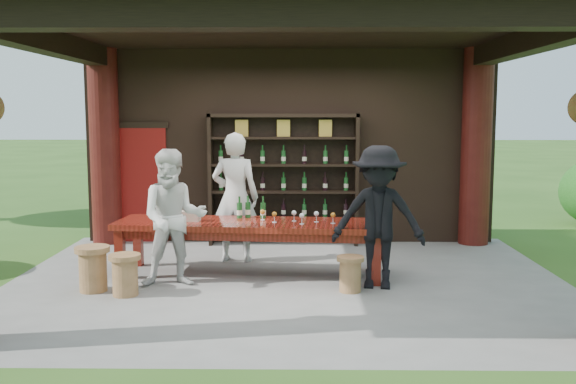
{
  "coord_description": "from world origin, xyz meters",
  "views": [
    {
      "loc": [
        0.12,
        -8.32,
        2.23
      ],
      "look_at": [
        0.0,
        0.4,
        1.15
      ],
      "focal_mm": 40.0,
      "sensor_mm": 36.0,
      "label": 1
    }
  ],
  "objects_px": {
    "stool_far_left": "(93,268)",
    "guest_man": "(378,217)",
    "wine_shelf": "(283,179)",
    "guest_woman": "(174,218)",
    "napkin_basket": "(190,216)",
    "tasting_table": "(250,230)",
    "stool_near_left": "(125,274)",
    "stool_near_right": "(350,273)",
    "host": "(235,197)"
  },
  "relations": [
    {
      "from": "stool_near_left",
      "to": "guest_woman",
      "type": "relative_size",
      "value": 0.29
    },
    {
      "from": "wine_shelf",
      "to": "napkin_basket",
      "type": "distance_m",
      "value": 2.44
    },
    {
      "from": "stool_near_left",
      "to": "napkin_basket",
      "type": "bearing_deg",
      "value": 58.79
    },
    {
      "from": "wine_shelf",
      "to": "guest_woman",
      "type": "bearing_deg",
      "value": -117.02
    },
    {
      "from": "stool_near_left",
      "to": "wine_shelf",
      "type": "bearing_deg",
      "value": 59.11
    },
    {
      "from": "stool_near_left",
      "to": "host",
      "type": "bearing_deg",
      "value": 57.77
    },
    {
      "from": "tasting_table",
      "to": "wine_shelf",
      "type": "bearing_deg",
      "value": 78.78
    },
    {
      "from": "stool_far_left",
      "to": "napkin_basket",
      "type": "bearing_deg",
      "value": 38.42
    },
    {
      "from": "tasting_table",
      "to": "stool_near_left",
      "type": "height_order",
      "value": "tasting_table"
    },
    {
      "from": "stool_far_left",
      "to": "guest_man",
      "type": "bearing_deg",
      "value": 3.64
    },
    {
      "from": "wine_shelf",
      "to": "host",
      "type": "height_order",
      "value": "wine_shelf"
    },
    {
      "from": "tasting_table",
      "to": "guest_man",
      "type": "relative_size",
      "value": 2.05
    },
    {
      "from": "tasting_table",
      "to": "guest_man",
      "type": "bearing_deg",
      "value": -20.1
    },
    {
      "from": "stool_near_left",
      "to": "guest_man",
      "type": "relative_size",
      "value": 0.28
    },
    {
      "from": "stool_near_left",
      "to": "guest_woman",
      "type": "distance_m",
      "value": 0.93
    },
    {
      "from": "guest_woman",
      "to": "napkin_basket",
      "type": "xyz_separation_m",
      "value": [
        0.12,
        0.58,
        -0.07
      ]
    },
    {
      "from": "wine_shelf",
      "to": "tasting_table",
      "type": "height_order",
      "value": "wine_shelf"
    },
    {
      "from": "guest_woman",
      "to": "wine_shelf",
      "type": "bearing_deg",
      "value": 53.2
    },
    {
      "from": "napkin_basket",
      "to": "stool_near_left",
      "type": "bearing_deg",
      "value": -121.21
    },
    {
      "from": "tasting_table",
      "to": "napkin_basket",
      "type": "bearing_deg",
      "value": 178.5
    },
    {
      "from": "napkin_basket",
      "to": "stool_far_left",
      "type": "bearing_deg",
      "value": -141.58
    },
    {
      "from": "guest_woman",
      "to": "napkin_basket",
      "type": "relative_size",
      "value": 6.82
    },
    {
      "from": "stool_near_right",
      "to": "napkin_basket",
      "type": "relative_size",
      "value": 1.73
    },
    {
      "from": "stool_near_left",
      "to": "stool_far_left",
      "type": "xyz_separation_m",
      "value": [
        -0.45,
        0.19,
        0.03
      ]
    },
    {
      "from": "wine_shelf",
      "to": "tasting_table",
      "type": "distance_m",
      "value": 2.2
    },
    {
      "from": "guest_man",
      "to": "napkin_basket",
      "type": "relative_size",
      "value": 7.01
    },
    {
      "from": "stool_near_right",
      "to": "stool_near_left",
      "type": "bearing_deg",
      "value": -175.74
    },
    {
      "from": "stool_near_right",
      "to": "host",
      "type": "height_order",
      "value": "host"
    },
    {
      "from": "wine_shelf",
      "to": "stool_far_left",
      "type": "bearing_deg",
      "value": -128.31
    },
    {
      "from": "wine_shelf",
      "to": "stool_near_left",
      "type": "height_order",
      "value": "wine_shelf"
    },
    {
      "from": "stool_near_right",
      "to": "guest_woman",
      "type": "bearing_deg",
      "value": 173.2
    },
    {
      "from": "stool_far_left",
      "to": "guest_woman",
      "type": "height_order",
      "value": "guest_woman"
    },
    {
      "from": "stool_near_left",
      "to": "guest_woman",
      "type": "bearing_deg",
      "value": 42.47
    },
    {
      "from": "stool_far_left",
      "to": "stool_near_left",
      "type": "bearing_deg",
      "value": -22.24
    },
    {
      "from": "stool_near_right",
      "to": "tasting_table",
      "type": "bearing_deg",
      "value": 147.95
    },
    {
      "from": "tasting_table",
      "to": "stool_near_right",
      "type": "bearing_deg",
      "value": -32.05
    },
    {
      "from": "wine_shelf",
      "to": "guest_man",
      "type": "bearing_deg",
      "value": -65.09
    },
    {
      "from": "wine_shelf",
      "to": "stool_near_left",
      "type": "relative_size",
      "value": 4.91
    },
    {
      "from": "stool_near_right",
      "to": "stool_far_left",
      "type": "bearing_deg",
      "value": -179.63
    },
    {
      "from": "stool_near_left",
      "to": "tasting_table",
      "type": "bearing_deg",
      "value": 35.22
    },
    {
      "from": "stool_far_left",
      "to": "stool_near_right",
      "type": "bearing_deg",
      "value": 0.37
    },
    {
      "from": "stool_near_right",
      "to": "guest_man",
      "type": "bearing_deg",
      "value": 29.54
    },
    {
      "from": "stool_near_right",
      "to": "guest_man",
      "type": "distance_m",
      "value": 0.79
    },
    {
      "from": "guest_man",
      "to": "stool_near_left",
      "type": "bearing_deg",
      "value": -162.75
    },
    {
      "from": "stool_near_left",
      "to": "stool_near_right",
      "type": "height_order",
      "value": "stool_near_left"
    },
    {
      "from": "stool_near_left",
      "to": "stool_far_left",
      "type": "distance_m",
      "value": 0.49
    },
    {
      "from": "stool_near_left",
      "to": "napkin_basket",
      "type": "height_order",
      "value": "napkin_basket"
    },
    {
      "from": "napkin_basket",
      "to": "host",
      "type": "bearing_deg",
      "value": 56.49
    },
    {
      "from": "napkin_basket",
      "to": "tasting_table",
      "type": "bearing_deg",
      "value": -1.5
    },
    {
      "from": "stool_near_left",
      "to": "stool_far_left",
      "type": "relative_size",
      "value": 0.9
    }
  ]
}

